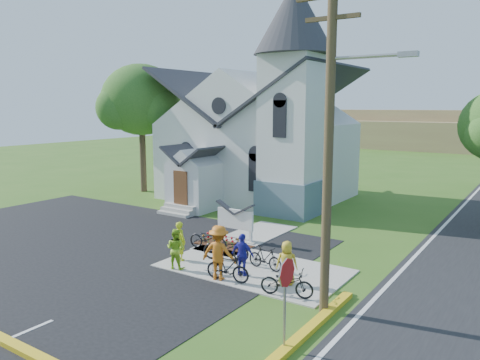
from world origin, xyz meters
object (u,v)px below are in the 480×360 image
Objects in this scene: cyclist_3 at (219,253)px; cyclist_1 at (176,249)px; church_sign at (235,219)px; bike_1 at (265,258)px; cyclist_4 at (287,263)px; cyclist_2 at (243,255)px; bike_3 at (228,268)px; utility_pole at (331,134)px; bike_2 at (226,248)px; bike_4 at (287,283)px; cyclist_0 at (180,241)px; stop_sign at (286,285)px; bike_0 at (208,239)px.

cyclist_1 is at bearing -12.65° from cyclist_3.
bike_1 is at bearing -39.46° from church_sign.
cyclist_4 reaches higher than bike_1.
cyclist_2 reaches higher than bike_1.
bike_3 is (2.70, -4.40, -0.48)m from church_sign.
utility_pole reaches higher than bike_1.
church_sign reaches higher than bike_1.
utility_pole is at bearing 161.44° from cyclist_2.
bike_2 is at bearing -73.99° from cyclist_3.
bike_4 is (2.75, 0.00, -0.52)m from cyclist_3.
cyclist_1 is at bearing 134.75° from cyclist_0.
stop_sign reaches higher than bike_3.
utility_pole is at bearing 163.31° from cyclist_3.
bike_3 reaches higher than bike_4.
utility_pole is at bearing -35.60° from church_sign.
church_sign is 1.43× the size of cyclist_4.
bike_0 is 1.64m from bike_2.
stop_sign is 6.05m from bike_1.
cyclist_1 is 3.42m from bike_1.
stop_sign reaches higher than church_sign.
cyclist_4 is (1.75, 0.13, -0.01)m from cyclist_2.
bike_4 is at bearing -40.99° from church_sign.
bike_0 is 1.17× the size of cyclist_2.
cyclist_4 is at bearing -115.95° from bike_1.
utility_pole reaches higher than cyclist_4.
bike_1 is 1.11m from cyclist_2.
cyclist_4 is 0.87× the size of bike_4.
bike_1 is (-3.47, 4.79, -1.27)m from stop_sign.
cyclist_2 is at bearing 135.23° from stop_sign.
utility_pole reaches higher than bike_2.
stop_sign is 5.10m from bike_3.
bike_1 is 0.86× the size of bike_4.
cyclist_3 is at bearing 169.68° from cyclist_1.
bike_1 is at bearing -158.62° from cyclist_1.
stop_sign is 1.63× the size of bike_1.
bike_0 is at bearing -32.99° from cyclist_2.
cyclist_2 is at bearing 165.84° from bike_1.
bike_2 is (-1.49, 1.04, -0.28)m from cyclist_2.
utility_pole is 5.15m from cyclist_4.
stop_sign is 5.31m from cyclist_3.
cyclist_1 is (-6.37, 3.00, -0.96)m from stop_sign.
bike_0 is 0.93× the size of cyclist_3.
stop_sign reaches higher than bike_4.
cyclist_1 is at bearing -12.41° from cyclist_4.
cyclist_0 is (-6.80, 1.14, -4.56)m from utility_pole.
bike_3 is (2.43, 0.00, -0.27)m from cyclist_1.
utility_pole is 5.12m from bike_4.
bike_3 is (2.94, -0.84, -0.29)m from cyclist_0.
cyclist_0 is at bearing 171.97° from bike_0.
bike_2 is (1.31, -2.56, -0.47)m from church_sign.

